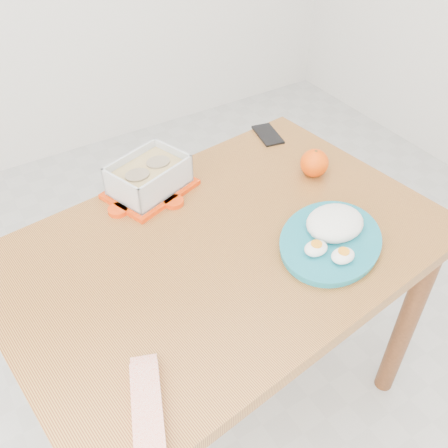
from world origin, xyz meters
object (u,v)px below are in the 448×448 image
dining_table (224,274)px  orange_fruit (314,163)px  food_container (149,177)px  rice_plate (332,233)px  smartphone (268,135)px

dining_table → orange_fruit: 0.41m
food_container → orange_fruit: size_ratio=3.35×
dining_table → orange_fruit: (0.37, 0.11, 0.15)m
rice_plate → smartphone: (0.15, 0.48, -0.02)m
dining_table → orange_fruit: orange_fruit is taller
food_container → dining_table: bearing=-96.2°
dining_table → rice_plate: 0.30m
food_container → smartphone: food_container is taller
dining_table → smartphone: bearing=35.6°
dining_table → smartphone: smartphone is taller
dining_table → smartphone: (0.38, 0.35, 0.12)m
food_container → smartphone: (0.44, 0.07, -0.04)m
rice_plate → smartphone: rice_plate is taller
orange_fruit → smartphone: 0.24m
food_container → rice_plate: (0.29, -0.42, -0.02)m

